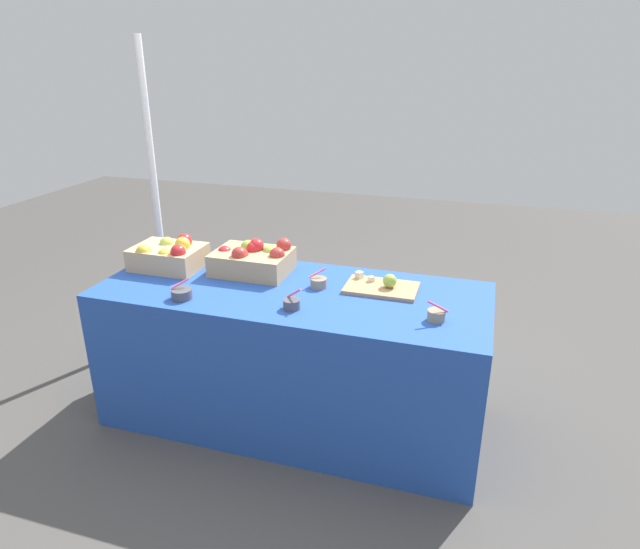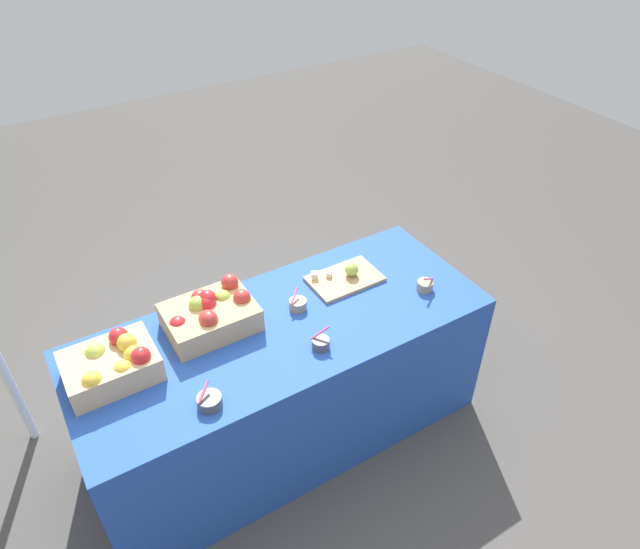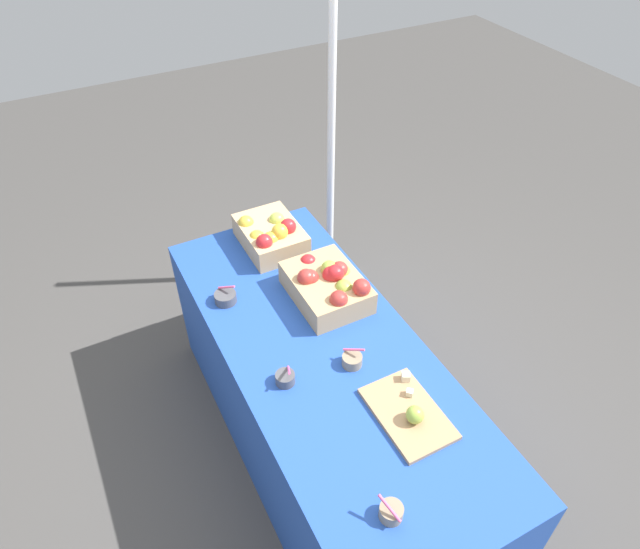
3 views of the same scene
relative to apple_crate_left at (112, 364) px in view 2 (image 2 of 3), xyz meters
name	(u,v)px [view 2 (image 2 of 3)]	position (x,y,z in m)	size (l,w,h in m)	color
ground_plane	(287,428)	(0.72, -0.08, -0.81)	(10.00, 10.00, 0.00)	#474442
table	(285,380)	(0.72, -0.08, -0.44)	(1.90, 0.76, 0.74)	#234CAD
apple_crate_left	(112,364)	(0.00, 0.00, 0.00)	(0.36, 0.27, 0.17)	tan
apple_crate_middle	(210,313)	(0.45, 0.08, 0.00)	(0.39, 0.29, 0.17)	tan
cutting_board_front	(345,277)	(1.15, 0.04, -0.06)	(0.35, 0.22, 0.08)	tan
sample_bowl_near	(321,343)	(0.80, -0.29, -0.05)	(0.09, 0.08, 0.10)	#4C4C51
sample_bowl_mid	(209,401)	(0.27, -0.34, -0.05)	(0.10, 0.10, 0.09)	#4C4C51
sample_bowl_far	(298,304)	(0.84, -0.02, -0.05)	(0.09, 0.09, 0.09)	gray
sample_bowl_extra	(425,285)	(1.43, -0.22, -0.05)	(0.09, 0.08, 0.10)	gray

